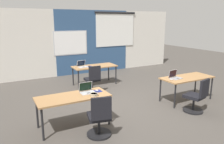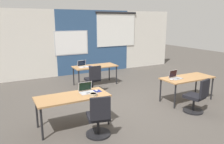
% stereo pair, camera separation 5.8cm
% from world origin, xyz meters
% --- Properties ---
extents(ground_plane, '(24.00, 24.00, 0.00)m').
position_xyz_m(ground_plane, '(0.00, 0.00, 0.00)').
color(ground_plane, '#47423D').
extents(back_wall_assembly, '(10.00, 0.27, 2.80)m').
position_xyz_m(back_wall_assembly, '(0.04, 4.19, 1.41)').
color(back_wall_assembly, silver).
rests_on(back_wall_assembly, ground).
extents(desk_near_left, '(1.60, 0.70, 0.72)m').
position_xyz_m(desk_near_left, '(-1.75, -0.60, 0.66)').
color(desk_near_left, '#A37547').
rests_on(desk_near_left, ground).
extents(desk_near_right, '(1.60, 0.70, 0.72)m').
position_xyz_m(desk_near_right, '(1.75, -0.60, 0.66)').
color(desk_near_right, '#A37547').
rests_on(desk_near_right, ground).
extents(desk_far_center, '(1.60, 0.70, 0.72)m').
position_xyz_m(desk_far_center, '(0.00, 2.20, 0.66)').
color(desk_far_center, '#A37547').
rests_on(desk_far_center, ground).
extents(laptop_near_right_inner, '(0.36, 0.31, 0.24)m').
position_xyz_m(laptop_near_right_inner, '(1.33, -0.53, 0.77)').
color(laptop_near_right_inner, '#9E9EA3').
rests_on(laptop_near_right_inner, desk_near_right).
extents(mouse_near_right_inner, '(0.07, 0.11, 0.03)m').
position_xyz_m(mouse_near_right_inner, '(1.11, -0.61, 0.74)').
color(mouse_near_right_inner, '#B2B2B7').
rests_on(mouse_near_right_inner, desk_near_right).
extents(chair_near_right_inner, '(0.53, 0.59, 0.92)m').
position_xyz_m(chair_near_right_inner, '(1.31, -1.36, 0.38)').
color(chair_near_right_inner, black).
rests_on(chair_near_right_inner, ground).
extents(laptop_near_left_inner, '(0.33, 0.27, 0.24)m').
position_xyz_m(laptop_near_left_inner, '(-1.39, -0.52, 0.77)').
color(laptop_near_left_inner, '#B7B7BC').
rests_on(laptop_near_left_inner, desk_near_left).
extents(mousepad_near_left_inner, '(0.22, 0.19, 0.00)m').
position_xyz_m(mousepad_near_left_inner, '(-1.15, -0.55, 0.72)').
color(mousepad_near_left_inner, navy).
rests_on(mousepad_near_left_inner, desk_near_left).
extents(mouse_near_left_inner, '(0.07, 0.11, 0.03)m').
position_xyz_m(mouse_near_left_inner, '(-1.15, -0.55, 0.74)').
color(mouse_near_left_inner, '#B2B2B7').
rests_on(mouse_near_left_inner, mousepad_near_left_inner).
extents(chair_near_left_inner, '(0.53, 0.58, 0.92)m').
position_xyz_m(chair_near_left_inner, '(-1.43, -1.29, 0.38)').
color(chair_near_left_inner, black).
rests_on(chair_near_left_inner, ground).
extents(laptop_far_left, '(0.37, 0.34, 0.23)m').
position_xyz_m(laptop_far_left, '(-0.47, 2.22, 0.77)').
color(laptop_far_left, silver).
rests_on(laptop_far_left, desk_far_center).
extents(mousepad_far_left, '(0.22, 0.19, 0.00)m').
position_xyz_m(mousepad_far_left, '(-0.22, 2.15, 0.72)').
color(mousepad_far_left, navy).
rests_on(mousepad_far_left, desk_far_center).
extents(mouse_far_left, '(0.07, 0.11, 0.03)m').
position_xyz_m(mouse_far_left, '(-0.22, 2.15, 0.74)').
color(mouse_far_left, black).
rests_on(mouse_far_left, mousepad_far_left).
extents(chair_far_left, '(0.52, 0.54, 0.92)m').
position_xyz_m(chair_far_left, '(-0.40, 1.44, 0.38)').
color(chair_far_left, black).
rests_on(chair_far_left, ground).
extents(snack_bowl, '(0.18, 0.18, 0.06)m').
position_xyz_m(snack_bowl, '(-1.33, -0.80, 0.76)').
color(snack_bowl, tan).
rests_on(snack_bowl, desk_near_left).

